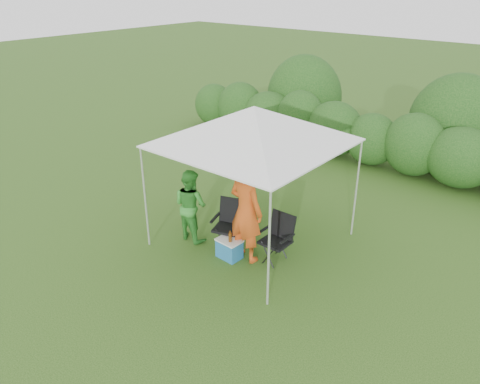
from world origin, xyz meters
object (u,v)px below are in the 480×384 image
Objects in this scene: canopy at (254,125)px; woman at (191,205)px; chair_left at (230,221)px; man at (246,211)px; chair_right at (278,235)px; cooler at (229,248)px.

canopy reaches higher than woman.
canopy reaches higher than chair_left.
chair_left is 0.72m from man.
chair_left is (-0.21, -0.46, -1.91)m from canopy.
man reaches higher than chair_left.
chair_right is 1.93m from woman.
woman is at bearing 8.76° from man.
canopy is at bearing -59.00° from man.
chair_right is 0.96× the size of chair_left.
cooler is at bearing 42.99° from man.
canopy is 1.61m from man.
cooler is (1.10, -0.08, -0.56)m from woman.
man is at bearing -62.40° from canopy.
canopy is 1.97m from chair_left.
man is (-0.51, -0.35, 0.48)m from chair_right.
canopy is at bearing -142.17° from woman.
chair_right is 1.92× the size of cooler.
woman is (-1.85, -0.48, 0.23)m from chair_right.
chair_left is at bearing -13.53° from man.
man reaches higher than woman.
woman is (-1.02, -0.75, -1.70)m from canopy.
cooler is at bearing -70.57° from chair_left.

